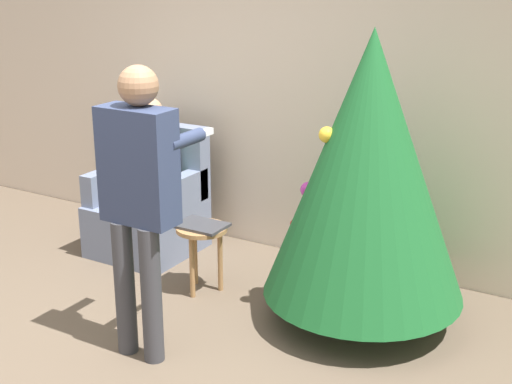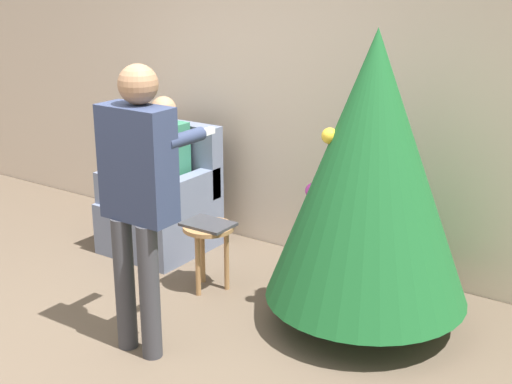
% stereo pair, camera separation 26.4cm
% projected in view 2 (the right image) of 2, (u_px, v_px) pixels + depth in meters
% --- Properties ---
extents(ground_plane, '(14.00, 14.00, 0.00)m').
position_uv_depth(ground_plane, '(90.00, 370.00, 4.08)').
color(ground_plane, brown).
extents(wall_back, '(8.00, 0.06, 2.70)m').
position_uv_depth(wall_back, '(296.00, 82.00, 5.41)').
color(wall_back, beige).
rests_on(wall_back, ground_plane).
extents(christmas_tree, '(1.27, 1.27, 1.88)m').
position_uv_depth(christmas_tree, '(371.00, 169.00, 4.29)').
color(christmas_tree, brown).
rests_on(christmas_tree, ground_plane).
extents(armchair, '(0.73, 0.75, 0.99)m').
position_uv_depth(armchair, '(164.00, 207.00, 5.74)').
color(armchair, slate).
rests_on(armchair, ground_plane).
extents(person_seated, '(0.36, 0.46, 1.23)m').
position_uv_depth(person_seated, '(159.00, 168.00, 5.62)').
color(person_seated, '#38383D').
rests_on(person_seated, ground_plane).
extents(person_standing, '(0.45, 0.57, 1.71)m').
position_uv_depth(person_standing, '(138.00, 185.00, 4.01)').
color(person_standing, '#38383D').
rests_on(person_standing, ground_plane).
extents(side_stool, '(0.36, 0.36, 0.48)m').
position_uv_depth(side_stool, '(209.00, 238.00, 4.97)').
color(side_stool, '#A37547').
rests_on(side_stool, ground_plane).
extents(laptop, '(0.34, 0.25, 0.02)m').
position_uv_depth(laptop, '(208.00, 224.00, 4.94)').
color(laptop, '#38383D').
rests_on(laptop, side_stool).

